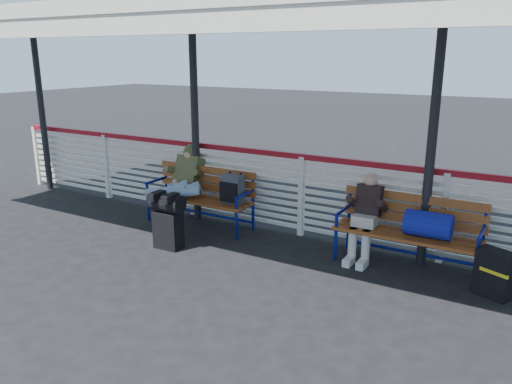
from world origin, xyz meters
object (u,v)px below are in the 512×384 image
Objects in this scene: traveler_man at (179,186)px; suitcase_side at (494,274)px; luggage_stack at (168,219)px; bench_right at (418,225)px; companion_person at (365,216)px; bench_left at (210,190)px.

traveler_man is 4.44m from suitcase_side.
bench_right reaches higher than luggage_stack.
luggage_stack is at bearing -161.96° from bench_right.
traveler_man is (-3.49, -0.34, 0.11)m from bench_right.
suitcase_side is at bearing 7.96° from luggage_stack.
companion_person is (2.48, 1.01, 0.17)m from luggage_stack.
bench_right is at bearing 16.07° from luggage_stack.
companion_person is (2.82, 0.32, -0.09)m from traveler_man.
suitcase_side is at bearing -4.48° from bench_left.
luggage_stack is 0.44× the size of bench_right.
bench_left and bench_right have the same top height.
luggage_stack is 0.69× the size of companion_person.
traveler_man reaches higher than bench_left.
companion_person is 1.66m from suitcase_side.
suitcase_side is (1.60, -0.30, -0.33)m from companion_person.
traveler_man is at bearing -174.48° from bench_right.
luggage_stack is 0.48× the size of traveler_man.
luggage_stack is at bearing -146.02° from suitcase_side.
bench_left is at bearing -160.42° from suitcase_side.
bench_left is 0.49m from traveler_man.
suitcase_side is (4.08, 0.71, -0.16)m from luggage_stack.
bench_left reaches higher than luggage_stack.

